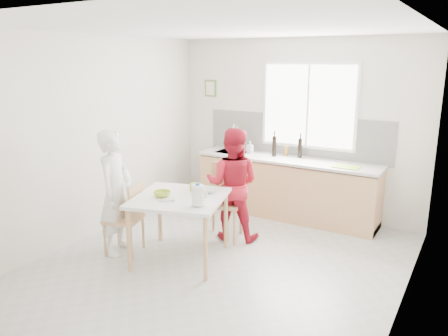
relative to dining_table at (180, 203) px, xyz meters
The scene contains 21 objects.
ground 0.88m from the dining_table, 12.67° to the left, with size 4.50×4.50×0.00m, color #B7B7B2.
room_shell 1.06m from the dining_table, 12.67° to the left, with size 4.50×4.50×4.50m.
window 2.63m from the dining_table, 73.32° to the left, with size 1.50×0.06×1.30m.
backsplash 2.46m from the dining_table, 77.97° to the left, with size 3.00×0.02×0.65m, color white.
picture_frame 2.83m from the dining_table, 114.09° to the left, with size 0.22×0.03×0.28m.
kitchen_counter 2.14m from the dining_table, 76.44° to the left, with size 2.84×0.64×1.37m.
dining_table is the anchor object (origin of this frame).
chair_left 0.72m from the dining_table, 163.44° to the right, with size 0.51×0.51×0.89m.
chair_far 0.91m from the dining_table, 83.62° to the left, with size 0.58×0.58×1.01m.
person_white 0.84m from the dining_table, 163.44° to the right, with size 0.57×0.37×1.57m, color white.
person_red 0.92m from the dining_table, 76.31° to the left, with size 0.74×0.58×1.52m, color red.
bowl_green 0.24m from the dining_table, 149.40° to the right, with size 0.20×0.20×0.06m, color #9CBD2B.
bowl_white 0.40m from the dining_table, 56.37° to the left, with size 0.20×0.20×0.05m, color silver.
milk_jug 0.48m from the dining_table, 24.41° to the right, with size 0.19×0.14×0.24m.
green_box 0.32m from the dining_table, 86.91° to the left, with size 0.10×0.10×0.09m, color #95B329.
spoon 0.25m from the dining_table, 93.42° to the right, with size 0.01×0.01×0.16m, color #A5A5AA.
cutting_board 2.44m from the dining_table, 53.75° to the left, with size 0.35×0.25×0.01m, color #87BF2C.
wine_bottle_a 2.14m from the dining_table, 82.63° to the left, with size 0.07×0.07×0.32m, color black.
wine_bottle_b 2.33m from the dining_table, 73.75° to the left, with size 0.07×0.07×0.30m, color black.
jar_amber 2.27m from the dining_table, 79.24° to the left, with size 0.06×0.06×0.16m, color olive.
soap_bottle 2.14m from the dining_table, 94.34° to the left, with size 0.09×0.09×0.19m, color #999999.
Camera 1 is at (2.49, -4.09, 2.38)m, focal length 35.00 mm.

